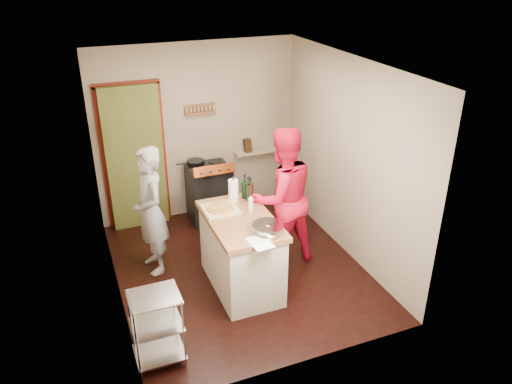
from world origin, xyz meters
The scene contains 10 objects.
floor centered at (0.00, 0.00, 0.00)m, with size 3.50×3.50×0.00m, color black.
back_wall centered at (-0.64, 1.78, 1.13)m, with size 3.00×0.44×2.60m.
left_wall centered at (-1.50, 0.00, 1.30)m, with size 0.04×3.50×2.60m, color gray.
right_wall centered at (1.50, 0.00, 1.30)m, with size 0.04×3.50×2.60m, color gray.
ceiling centered at (0.00, 0.00, 2.61)m, with size 3.00×3.50×0.02m, color white.
stove centered at (0.05, 1.42, 0.45)m, with size 0.60×0.63×1.00m.
wire_shelving centered at (-1.28, -1.20, 0.44)m, with size 0.48×0.40×0.80m.
island centered at (-0.09, -0.34, 0.49)m, with size 0.73×1.36×1.25m.
person_stripe centered at (-0.99, 0.43, 0.83)m, with size 0.60×0.40×1.65m, color #B5B5BA.
person_red centered at (0.59, 0.01, 0.92)m, with size 0.89×0.69×1.83m, color red.
Camera 1 is at (-1.79, -5.06, 3.70)m, focal length 35.00 mm.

